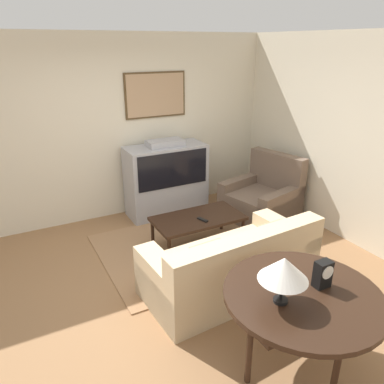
# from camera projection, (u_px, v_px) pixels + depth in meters

# --- Properties ---
(ground_plane) EXTENTS (12.00, 12.00, 0.00)m
(ground_plane) POSITION_uv_depth(u_px,v_px,m) (169.00, 283.00, 4.25)
(ground_plane) COLOR #8E6642
(wall_back) EXTENTS (12.00, 0.10, 2.70)m
(wall_back) POSITION_uv_depth(u_px,v_px,m) (108.00, 130.00, 5.50)
(wall_back) COLOR beige
(wall_back) RESTS_ON ground_plane
(wall_right) EXTENTS (0.06, 12.00, 2.70)m
(wall_right) POSITION_uv_depth(u_px,v_px,m) (350.00, 141.00, 4.89)
(wall_right) COLOR beige
(wall_right) RESTS_ON ground_plane
(area_rug) EXTENTS (2.21, 1.85, 0.01)m
(area_rug) POSITION_uv_depth(u_px,v_px,m) (187.00, 247.00, 4.99)
(area_rug) COLOR #99704C
(area_rug) RESTS_ON ground_plane
(tv) EXTENTS (1.23, 0.54, 1.19)m
(tv) POSITION_uv_depth(u_px,v_px,m) (166.00, 179.00, 5.83)
(tv) COLOR #9E9EA3
(tv) RESTS_ON ground_plane
(couch) EXTENTS (1.90, 1.00, 0.81)m
(couch) POSITION_uv_depth(u_px,v_px,m) (232.00, 267.00, 4.04)
(couch) COLOR #CCB289
(couch) RESTS_ON ground_plane
(armchair) EXTENTS (1.13, 1.14, 0.97)m
(armchair) POSITION_uv_depth(u_px,v_px,m) (262.00, 199.00, 5.76)
(armchair) COLOR brown
(armchair) RESTS_ON ground_plane
(coffee_table) EXTENTS (1.17, 0.62, 0.44)m
(coffee_table) POSITION_uv_depth(u_px,v_px,m) (198.00, 220.00, 4.88)
(coffee_table) COLOR black
(coffee_table) RESTS_ON ground_plane
(console_table) EXTENTS (1.24, 1.24, 0.75)m
(console_table) POSITION_uv_depth(u_px,v_px,m) (303.00, 300.00, 2.90)
(console_table) COLOR black
(console_table) RESTS_ON ground_plane
(table_lamp) EXTENTS (0.37, 0.37, 0.38)m
(table_lamp) POSITION_uv_depth(u_px,v_px,m) (284.00, 269.00, 2.68)
(table_lamp) COLOR black
(table_lamp) RESTS_ON console_table
(mantel_clock) EXTENTS (0.13, 0.10, 0.22)m
(mantel_clock) POSITION_uv_depth(u_px,v_px,m) (323.00, 274.00, 2.92)
(mantel_clock) COLOR black
(mantel_clock) RESTS_ON console_table
(remote) EXTENTS (0.09, 0.17, 0.02)m
(remote) POSITION_uv_depth(u_px,v_px,m) (202.00, 220.00, 4.77)
(remote) COLOR black
(remote) RESTS_ON coffee_table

